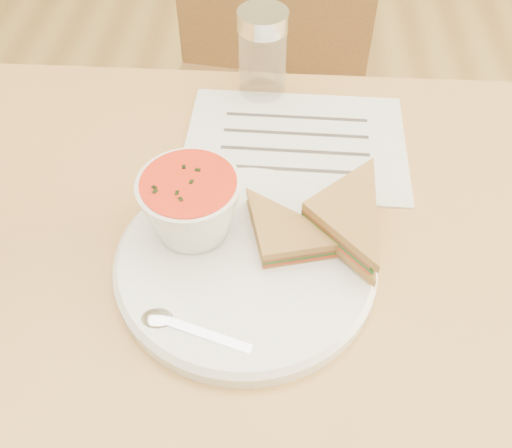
# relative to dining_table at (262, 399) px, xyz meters

# --- Properties ---
(dining_table) EXTENTS (1.00, 0.70, 0.75)m
(dining_table) POSITION_rel_dining_table_xyz_m (0.00, 0.00, 0.00)
(dining_table) COLOR olive
(dining_table) RESTS_ON floor
(chair_far) EXTENTS (0.48, 0.48, 0.96)m
(chair_far) POSITION_rel_dining_table_xyz_m (-0.04, 0.57, 0.11)
(chair_far) COLOR brown
(chair_far) RESTS_ON floor
(plate) EXTENTS (0.34, 0.34, 0.02)m
(plate) POSITION_rel_dining_table_xyz_m (-0.02, -0.02, 0.38)
(plate) COLOR white
(plate) RESTS_ON dining_table
(soup_bowl) EXTENTS (0.13, 0.13, 0.08)m
(soup_bowl) POSITION_rel_dining_table_xyz_m (-0.08, 0.02, 0.43)
(soup_bowl) COLOR white
(soup_bowl) RESTS_ON plate
(sandwich_half_a) EXTENTS (0.12, 0.12, 0.03)m
(sandwich_half_a) POSITION_rel_dining_table_xyz_m (-0.00, -0.03, 0.41)
(sandwich_half_a) COLOR #B07F3E
(sandwich_half_a) RESTS_ON plate
(sandwich_half_b) EXTENTS (0.16, 0.16, 0.03)m
(sandwich_half_b) POSITION_rel_dining_table_xyz_m (0.04, 0.03, 0.42)
(sandwich_half_b) COLOR #B07F3E
(sandwich_half_b) RESTS_ON plate
(spoon) EXTENTS (0.17, 0.08, 0.01)m
(spoon) POSITION_rel_dining_table_xyz_m (-0.05, -0.11, 0.40)
(spoon) COLOR silver
(spoon) RESTS_ON plate
(paper_menu) EXTENTS (0.29, 0.22, 0.00)m
(paper_menu) POSITION_rel_dining_table_xyz_m (0.03, 0.19, 0.38)
(paper_menu) COLOR silver
(paper_menu) RESTS_ON dining_table
(condiment_shaker) EXTENTS (0.08, 0.08, 0.12)m
(condiment_shaker) POSITION_rel_dining_table_xyz_m (-0.02, 0.30, 0.44)
(condiment_shaker) COLOR silver
(condiment_shaker) RESTS_ON dining_table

